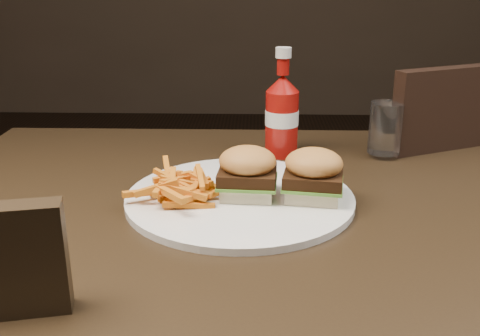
{
  "coord_description": "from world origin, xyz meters",
  "views": [
    {
      "loc": [
        -0.07,
        -0.77,
        1.08
      ],
      "look_at": [
        -0.09,
        0.02,
        0.8
      ],
      "focal_mm": 42.0,
      "sensor_mm": 36.0,
      "label": 1
    }
  ],
  "objects_px": {
    "dining_table": "(299,216)",
    "chair_far": "(400,243)",
    "tumbler": "(385,128)",
    "plate": "(240,198)",
    "ketchup_bottle": "(282,124)"
  },
  "relations": [
    {
      "from": "dining_table",
      "to": "chair_far",
      "type": "distance_m",
      "value": 0.66
    },
    {
      "from": "chair_far",
      "to": "plate",
      "type": "distance_m",
      "value": 0.71
    },
    {
      "from": "plate",
      "to": "tumbler",
      "type": "height_order",
      "value": "tumbler"
    },
    {
      "from": "dining_table",
      "to": "tumbler",
      "type": "xyz_separation_m",
      "value": [
        0.17,
        0.23,
        0.08
      ]
    },
    {
      "from": "chair_far",
      "to": "plate",
      "type": "height_order",
      "value": "plate"
    },
    {
      "from": "plate",
      "to": "ketchup_bottle",
      "type": "height_order",
      "value": "ketchup_bottle"
    },
    {
      "from": "dining_table",
      "to": "plate",
      "type": "xyz_separation_m",
      "value": [
        -0.09,
        0.01,
        0.03
      ]
    },
    {
      "from": "plate",
      "to": "ketchup_bottle",
      "type": "distance_m",
      "value": 0.24
    },
    {
      "from": "tumbler",
      "to": "chair_far",
      "type": "bearing_deg",
      "value": 64.93
    },
    {
      "from": "dining_table",
      "to": "chair_far",
      "type": "bearing_deg",
      "value": 59.12
    },
    {
      "from": "chair_far",
      "to": "ketchup_bottle",
      "type": "relative_size",
      "value": 3.69
    },
    {
      "from": "dining_table",
      "to": "ketchup_bottle",
      "type": "distance_m",
      "value": 0.24
    },
    {
      "from": "chair_far",
      "to": "plate",
      "type": "relative_size",
      "value": 1.31
    },
    {
      "from": "dining_table",
      "to": "tumbler",
      "type": "height_order",
      "value": "tumbler"
    },
    {
      "from": "ketchup_bottle",
      "to": "chair_far",
      "type": "bearing_deg",
      "value": 40.28
    }
  ]
}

